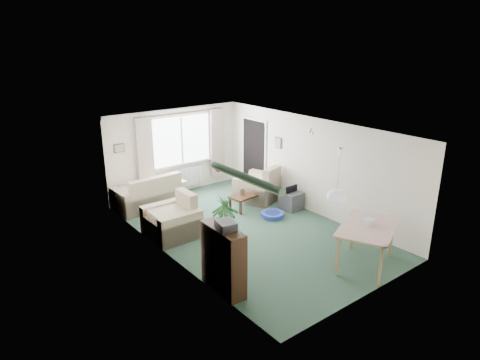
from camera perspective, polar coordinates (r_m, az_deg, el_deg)
ground at (r=9.88m, az=1.07°, el=-6.78°), size 6.50×6.50×0.00m
window at (r=12.03m, az=-7.85°, el=5.30°), size 1.80×0.03×1.30m
curtain_rod at (r=11.81m, az=-7.81°, el=8.87°), size 2.60×0.03×0.03m
curtain_left at (r=11.49m, az=-12.51°, el=3.21°), size 0.45×0.08×2.00m
curtain_right at (r=12.59m, az=-3.03°, el=4.97°), size 0.45×0.08×2.00m
radiator at (r=12.29m, az=-7.53°, el=0.27°), size 1.20×0.10×0.55m
doorway at (r=12.31m, az=1.90°, el=3.37°), size 0.03×0.95×2.00m
pendant_lamp at (r=7.93m, az=12.76°, el=-2.20°), size 0.36×0.36×0.36m
tinsel_garland at (r=6.24m, az=0.67°, el=0.37°), size 1.60×1.60×0.12m
bauble_cluster_a at (r=10.64m, az=3.59°, el=7.67°), size 0.20×0.20×0.20m
bauble_cluster_b at (r=10.00m, az=9.46°, el=6.75°), size 0.20×0.20×0.20m
wall_picture_back at (r=11.26m, az=-15.81°, el=4.11°), size 0.28×0.03×0.22m
wall_picture_right at (r=11.45m, az=5.11°, el=4.98°), size 0.03×0.24×0.30m
sofa at (r=11.34m, az=-12.06°, el=-1.34°), size 1.83×1.04×0.89m
armchair_corner at (r=11.56m, az=2.46°, el=-0.35°), size 1.35×1.32×0.96m
armchair_left at (r=9.57m, az=-9.18°, el=-4.73°), size 1.02×1.08×0.96m
coffee_table at (r=11.05m, az=0.73°, el=-2.85°), size 0.90×0.58×0.38m
photo_frame at (r=10.93m, az=0.31°, el=-1.59°), size 0.12×0.04×0.16m
bookshelf at (r=7.47m, az=-2.23°, el=-10.53°), size 0.38×0.99×1.19m
hifi_box at (r=7.12m, az=-1.88°, el=-6.05°), size 0.34×0.40×0.14m
houseplant at (r=8.76m, az=-1.96°, el=-5.70°), size 0.62×0.62×1.26m
dining_table at (r=8.64m, az=16.43°, el=-8.51°), size 1.54×1.33×0.81m
gift_box at (r=8.55m, az=16.72°, el=-5.39°), size 0.26×0.19×0.12m
tv_cube at (r=11.07m, az=6.82°, el=-2.74°), size 0.47×0.52×0.46m
pet_bed at (r=10.61m, az=4.35°, el=-4.63°), size 0.75×0.75×0.11m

